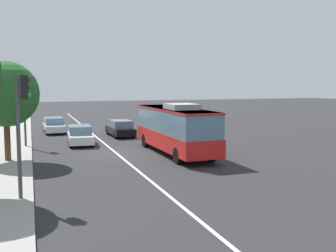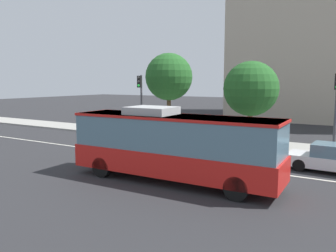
% 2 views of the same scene
% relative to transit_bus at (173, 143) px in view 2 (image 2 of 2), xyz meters
% --- Properties ---
extents(ground_plane, '(160.00, 160.00, 0.00)m').
position_rel_transit_bus_xyz_m(ground_plane, '(1.28, 3.78, -1.81)').
color(ground_plane, '#28282B').
extents(sidewalk_kerb, '(80.00, 3.62, 0.14)m').
position_rel_transit_bus_xyz_m(sidewalk_kerb, '(1.28, 11.08, -1.74)').
color(sidewalk_kerb, '#9E9B93').
rests_on(sidewalk_kerb, ground_plane).
extents(lane_centre_line, '(76.00, 0.16, 0.01)m').
position_rel_transit_bus_xyz_m(lane_centre_line, '(1.28, 3.78, -1.80)').
color(lane_centre_line, silver).
rests_on(lane_centre_line, ground_plane).
extents(transit_bus, '(10.05, 2.70, 3.46)m').
position_rel_transit_bus_xyz_m(transit_bus, '(0.00, 0.00, 0.00)').
color(transit_bus, red).
rests_on(transit_bus, ground_plane).
extents(sedan_white_ahead, '(4.58, 2.02, 1.46)m').
position_rel_transit_bus_xyz_m(sedan_white_ahead, '(6.37, 5.64, -1.09)').
color(sedan_white_ahead, white).
rests_on(sedan_white_ahead, ground_plane).
extents(traffic_light_near_corner, '(0.34, 0.62, 5.20)m').
position_rel_transit_bus_xyz_m(traffic_light_near_corner, '(5.96, 9.53, 1.75)').
color(traffic_light_near_corner, '#47474C').
rests_on(traffic_light_near_corner, ground_plane).
extents(traffic_light_mid_block, '(0.34, 0.62, 5.20)m').
position_rel_transit_bus_xyz_m(traffic_light_mid_block, '(-8.67, 9.62, 1.75)').
color(traffic_light_mid_block, '#47474C').
rests_on(traffic_light_mid_block, ground_plane).
extents(street_tree_kerbside_left, '(4.14, 4.14, 7.14)m').
position_rel_transit_bus_xyz_m(street_tree_kerbside_left, '(-7.56, 12.36, 3.24)').
color(street_tree_kerbside_left, '#4C3823').
rests_on(street_tree_kerbside_left, ground_plane).
extents(street_tree_kerbside_centre, '(3.95, 3.95, 6.13)m').
position_rel_transit_bus_xyz_m(street_tree_kerbside_centre, '(0.30, 10.65, 2.33)').
color(street_tree_kerbside_centre, '#4C3823').
rests_on(street_tree_kerbside_centre, ground_plane).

